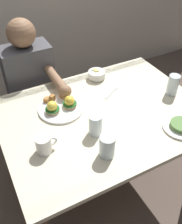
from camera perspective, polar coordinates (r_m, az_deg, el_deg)
ground_plane at (r=2.05m, az=2.21°, el=-16.01°), size 6.00×6.00×0.00m
dining_table at (r=1.56m, az=2.79°, el=-3.12°), size 1.20×0.90×0.74m
eggs_benedict_plate at (r=1.51m, az=-6.91°, el=1.24°), size 0.27×0.27×0.09m
fruit_bowl at (r=1.78m, az=1.29°, el=8.50°), size 0.12×0.12×0.06m
coffee_mug at (r=1.27m, az=-10.63°, el=-7.11°), size 0.11×0.08×0.09m
fork at (r=1.66m, az=4.84°, el=4.57°), size 0.14×0.10×0.00m
water_glass_near at (r=1.69m, az=18.03°, el=5.64°), size 0.07×0.07×0.14m
water_glass_far at (r=1.23m, az=3.68°, el=-8.01°), size 0.08×0.08×0.12m
water_glass_extra at (r=1.33m, az=1.00°, el=-3.03°), size 0.07×0.07×0.12m
side_plate at (r=1.47m, az=19.71°, el=-3.05°), size 0.20×0.20×0.04m
diner_person at (r=1.92m, az=-13.17°, el=5.82°), size 0.34×0.54×1.14m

